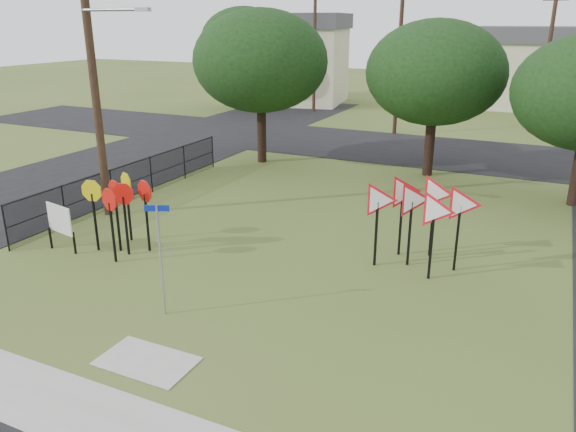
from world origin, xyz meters
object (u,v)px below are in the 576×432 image
object	(u,v)px
yield_sign_cluster	(420,204)
info_board	(60,221)
stop_sign_cluster	(119,199)
street_name_sign	(160,253)

from	to	relation	value
yield_sign_cluster	info_board	bearing A→B (deg)	-159.96
yield_sign_cluster	stop_sign_cluster	bearing A→B (deg)	-161.07
stop_sign_cluster	yield_sign_cluster	distance (m)	8.77
yield_sign_cluster	info_board	xyz separation A→B (m)	(-9.98, -3.64, -0.87)
street_name_sign	info_board	xyz separation A→B (m)	(-5.22, 1.83, -0.62)
street_name_sign	info_board	distance (m)	5.57
yield_sign_cluster	info_board	world-z (taller)	yield_sign_cluster
yield_sign_cluster	street_name_sign	bearing A→B (deg)	-131.00
street_name_sign	yield_sign_cluster	world-z (taller)	street_name_sign
street_name_sign	yield_sign_cluster	size ratio (longest dim) A/B	0.86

